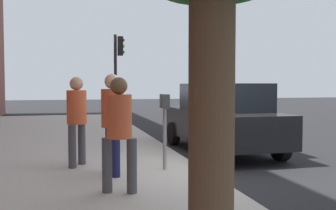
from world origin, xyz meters
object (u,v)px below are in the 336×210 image
parking_officer (77,114)px  parked_sedan_near (222,118)px  parking_meter (165,115)px  pedestrian_bystander (119,126)px  traffic_signal (118,64)px  pedestrian_at_meter (112,115)px

parking_officer → parked_sedan_near: (1.52, -3.65, -0.27)m
parking_meter → parked_sedan_near: 3.05m
pedestrian_bystander → parked_sedan_near: bearing=-20.7°
pedestrian_bystander → traffic_signal: bearing=12.9°
traffic_signal → parking_officer: bearing=167.3°
parked_sedan_near → traffic_signal: bearing=16.5°
pedestrian_at_meter → parked_sedan_near: 3.92m
pedestrian_at_meter → pedestrian_bystander: 1.17m
pedestrian_at_meter → parking_meter: bearing=1.2°
parking_officer → parked_sedan_near: 3.96m
pedestrian_bystander → parked_sedan_near: pedestrian_bystander is taller
parking_meter → pedestrian_at_meter: pedestrian_at_meter is taller
parking_meter → pedestrian_bystander: (-1.37, 1.02, -0.03)m
pedestrian_at_meter → pedestrian_bystander: size_ratio=1.05×
parking_meter → parked_sedan_near: size_ratio=0.32×
parking_officer → traffic_signal: bearing=106.9°
parking_meter → parked_sedan_near: bearing=-42.8°
pedestrian_at_meter → parking_officer: size_ratio=1.02×
parking_meter → pedestrian_at_meter: bearing=101.4°
pedestrian_bystander → parked_sedan_near: size_ratio=0.38×
parking_meter → parking_officer: (0.71, 1.59, 0.00)m
pedestrian_at_meter → parking_officer: bearing=112.9°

